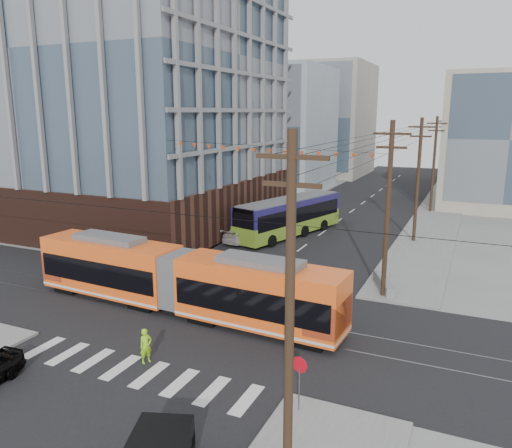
{
  "coord_description": "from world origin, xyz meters",
  "views": [
    {
      "loc": [
        13.44,
        -19.45,
        11.45
      ],
      "look_at": [
        0.92,
        8.29,
        4.6
      ],
      "focal_mm": 35.0,
      "sensor_mm": 36.0,
      "label": 1
    }
  ],
  "objects": [
    {
      "name": "ground",
      "position": [
        0.0,
        0.0,
        0.0
      ],
      "size": [
        160.0,
        160.0,
        0.0
      ],
      "primitive_type": "plane",
      "color": "slate"
    },
    {
      "name": "jersey_barrier",
      "position": [
        8.3,
        12.39,
        0.38
      ],
      "size": [
        2.3,
        3.81,
        0.76
      ],
      "primitive_type": "cube",
      "rotation": [
        0.0,
        0.0,
        0.41
      ],
      "color": "gray",
      "rests_on": "ground"
    },
    {
      "name": "utility_pole_far",
      "position": [
        8.5,
        56.0,
        5.5
      ],
      "size": [
        0.3,
        0.3,
        11.0
      ],
      "primitive_type": "cylinder",
      "color": "black",
      "rests_on": "ground"
    },
    {
      "name": "bg_bldg_nw_near",
      "position": [
        -17.0,
        52.0,
        9.0
      ],
      "size": [
        18.0,
        16.0,
        18.0
      ],
      "primitive_type": "cube",
      "color": "#8C99A5",
      "rests_on": "ground"
    },
    {
      "name": "bg_bldg_ne_near",
      "position": [
        16.0,
        48.0,
        8.0
      ],
      "size": [
        14.0,
        14.0,
        16.0
      ],
      "primitive_type": "cube",
      "color": "gray",
      "rests_on": "ground"
    },
    {
      "name": "city_bus",
      "position": [
        -2.59,
        23.69,
        1.84
      ],
      "size": [
        6.4,
        13.27,
        3.68
      ],
      "primitive_type": null,
      "rotation": [
        0.0,
        0.0,
        -0.29
      ],
      "color": "#1C164C",
      "rests_on": "ground"
    },
    {
      "name": "parked_car_grey",
      "position": [
        -5.04,
        24.87,
        0.7
      ],
      "size": [
        2.46,
        5.1,
        1.4
      ],
      "primitive_type": "imported",
      "rotation": [
        0.0,
        0.0,
        3.17
      ],
      "color": "slate",
      "rests_on": "ground"
    },
    {
      "name": "parked_car_silver",
      "position": [
        -5.42,
        11.96,
        0.7
      ],
      "size": [
        2.02,
        4.43,
        1.41
      ],
      "primitive_type": "imported",
      "rotation": [
        0.0,
        0.0,
        3.27
      ],
      "color": "#A4A4A4",
      "rests_on": "ground"
    },
    {
      "name": "pedestrian",
      "position": [
        -0.02,
        -2.09,
        0.83
      ],
      "size": [
        0.61,
        0.72,
        1.66
      ],
      "primitive_type": "imported",
      "rotation": [
        0.0,
        0.0,
        1.15
      ],
      "color": "#94DE1C",
      "rests_on": "ground"
    },
    {
      "name": "streetcar",
      "position": [
        -1.94,
        3.8,
        1.91
      ],
      "size": [
        19.99,
        3.97,
        3.83
      ],
      "primitive_type": null,
      "rotation": [
        0.0,
        0.0,
        -0.06
      ],
      "color": "#FF5D1A",
      "rests_on": "ground"
    },
    {
      "name": "bg_bldg_nw_far",
      "position": [
        -14.0,
        72.0,
        10.0
      ],
      "size": [
        16.0,
        18.0,
        20.0
      ],
      "primitive_type": "cube",
      "color": "gray",
      "rests_on": "ground"
    },
    {
      "name": "parked_car_white",
      "position": [
        -5.34,
        19.86,
        0.74
      ],
      "size": [
        2.92,
        5.4,
        1.49
      ],
      "primitive_type": "imported",
      "rotation": [
        0.0,
        0.0,
        2.97
      ],
      "color": "#BAB2B3",
      "rests_on": "ground"
    },
    {
      "name": "office_building",
      "position": [
        -22.0,
        23.0,
        14.3
      ],
      "size": [
        30.0,
        25.0,
        28.6
      ],
      "primitive_type": "cube",
      "color": "#381E16",
      "rests_on": "ground"
    },
    {
      "name": "stop_sign",
      "position": [
        7.83,
        -2.98,
        1.12
      ],
      "size": [
        0.81,
        0.81,
        2.23
      ],
      "primitive_type": null,
      "rotation": [
        0.0,
        0.0,
        -0.22
      ],
      "color": "red",
      "rests_on": "ground"
    },
    {
      "name": "utility_pole_near",
      "position": [
        8.5,
        -6.0,
        5.5
      ],
      "size": [
        0.3,
        0.3,
        11.0
      ],
      "primitive_type": "cylinder",
      "color": "black",
      "rests_on": "ground"
    }
  ]
}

